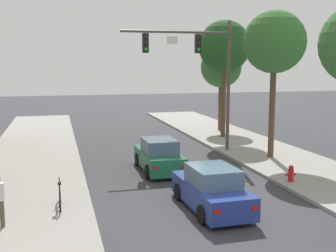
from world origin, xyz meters
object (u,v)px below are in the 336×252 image
object	(u,v)px
traffic_signal_mast	(199,62)
car_lead_green	(159,156)
street_tree_third	(224,47)
car_following_blue	(211,190)
street_tree_farthest	(221,67)
fire_hydrant	(291,173)
street_tree_second	(274,43)
bicycle_leaning	(60,196)

from	to	relation	value
traffic_signal_mast	car_lead_green	bearing A→B (deg)	-133.24
street_tree_third	traffic_signal_mast	bearing A→B (deg)	-126.83
traffic_signal_mast	street_tree_third	world-z (taller)	street_tree_third
traffic_signal_mast	street_tree_third	bearing A→B (deg)	53.17
street_tree_third	car_following_blue	bearing A→B (deg)	-113.42
traffic_signal_mast	street_tree_farthest	distance (m)	8.48
car_following_blue	fire_hydrant	size ratio (longest dim) A/B	5.95
traffic_signal_mast	street_tree_third	xyz separation A→B (m)	(3.27, 4.36, 1.02)
traffic_signal_mast	car_following_blue	bearing A→B (deg)	-105.92
fire_hydrant	traffic_signal_mast	bearing A→B (deg)	103.87
traffic_signal_mast	street_tree_second	bearing A→B (deg)	-36.50
car_lead_green	car_following_blue	xyz separation A→B (m)	(0.52, -5.94, 0.00)
street_tree_farthest	traffic_signal_mast	bearing A→B (deg)	-119.91
fire_hydrant	street_tree_second	bearing A→B (deg)	71.92
car_following_blue	street_tree_second	xyz separation A→B (m)	(5.99, 6.86, 5.58)
bicycle_leaning	street_tree_third	size ratio (longest dim) A/B	0.22
car_lead_green	car_following_blue	world-z (taller)	same
fire_hydrant	street_tree_third	bearing A→B (deg)	82.67
car_lead_green	bicycle_leaning	size ratio (longest dim) A/B	2.40
fire_hydrant	car_following_blue	bearing A→B (deg)	-154.49
car_lead_green	street_tree_farthest	size ratio (longest dim) A/B	0.67
traffic_signal_mast	bicycle_leaning	xyz separation A→B (m)	(-7.93, -8.11, -4.79)
bicycle_leaning	street_tree_second	bearing A→B (deg)	26.66
car_lead_green	street_tree_third	world-z (taller)	street_tree_third
traffic_signal_mast	street_tree_farthest	xyz separation A→B (m)	(4.23, 7.35, -0.40)
car_following_blue	street_tree_second	bearing A→B (deg)	48.89
street_tree_third	street_tree_second	bearing A→B (deg)	-89.49
street_tree_farthest	bicycle_leaning	bearing A→B (deg)	-128.18
car_following_blue	street_tree_farthest	distance (m)	18.52
traffic_signal_mast	bicycle_leaning	world-z (taller)	traffic_signal_mast
car_lead_green	car_following_blue	bearing A→B (deg)	-85.01
car_lead_green	bicycle_leaning	distance (m)	6.71
street_tree_second	traffic_signal_mast	bearing A→B (deg)	143.50
car_lead_green	bicycle_leaning	world-z (taller)	car_lead_green
car_lead_green	bicycle_leaning	xyz separation A→B (m)	(-4.76, -4.74, -0.18)
car_lead_green	street_tree_farthest	xyz separation A→B (m)	(7.40, 10.73, 4.21)
bicycle_leaning	street_tree_second	size ratio (longest dim) A/B	0.23
street_tree_second	street_tree_farthest	distance (m)	9.94
car_lead_green	fire_hydrant	distance (m)	6.26
fire_hydrant	street_tree_second	xyz separation A→B (m)	(1.55, 4.74, 5.79)
car_lead_green	street_tree_third	size ratio (longest dim) A/B	0.53
car_lead_green	traffic_signal_mast	bearing A→B (deg)	46.76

